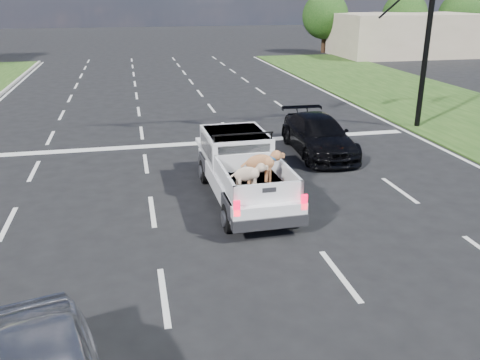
# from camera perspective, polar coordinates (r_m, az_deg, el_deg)

# --- Properties ---
(ground) EXTENTS (160.00, 160.00, 0.00)m
(ground) POSITION_cam_1_polar(r_m,az_deg,el_deg) (10.02, 1.69, -11.75)
(ground) COLOR black
(ground) RESTS_ON ground
(road_markings) EXTENTS (17.75, 60.00, 0.01)m
(road_markings) POSITION_cam_1_polar(r_m,az_deg,el_deg) (15.85, -4.00, 0.69)
(road_markings) COLOR silver
(road_markings) RESTS_ON ground
(traffic_signal) EXTENTS (9.11, 0.31, 7.00)m
(traffic_signal) POSITION_cam_1_polar(r_m,az_deg,el_deg) (20.91, 14.83, 18.07)
(traffic_signal) COLOR black
(traffic_signal) RESTS_ON ground
(building_right) EXTENTS (12.00, 7.00, 3.60)m
(building_right) POSITION_cam_1_polar(r_m,az_deg,el_deg) (48.74, 18.03, 15.23)
(building_right) COLOR #C6B297
(building_right) RESTS_ON ground
(tree_far_d) EXTENTS (4.20, 4.20, 5.40)m
(tree_far_d) POSITION_cam_1_polar(r_m,az_deg,el_deg) (49.68, 9.54, 17.71)
(tree_far_d) COLOR #332114
(tree_far_d) RESTS_ON ground
(tree_far_e) EXTENTS (4.20, 4.20, 5.40)m
(tree_far_e) POSITION_cam_1_polar(r_m,az_deg,el_deg) (53.12, 17.98, 17.20)
(tree_far_e) COLOR #332114
(tree_far_e) RESTS_ON ground
(tree_far_f) EXTENTS (4.20, 4.20, 5.40)m
(tree_far_f) POSITION_cam_1_polar(r_m,az_deg,el_deg) (56.31, 23.52, 16.67)
(tree_far_f) COLOR #332114
(tree_far_f) RESTS_ON ground
(pickup_truck) EXTENTS (1.93, 4.94, 1.84)m
(pickup_truck) POSITION_cam_1_polar(r_m,az_deg,el_deg) (13.68, 0.35, 1.27)
(pickup_truck) COLOR black
(pickup_truck) RESTS_ON ground
(black_coupe) EXTENTS (1.95, 4.51, 1.29)m
(black_coupe) POSITION_cam_1_polar(r_m,az_deg,el_deg) (17.96, 8.80, 5.00)
(black_coupe) COLOR black
(black_coupe) RESTS_ON ground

